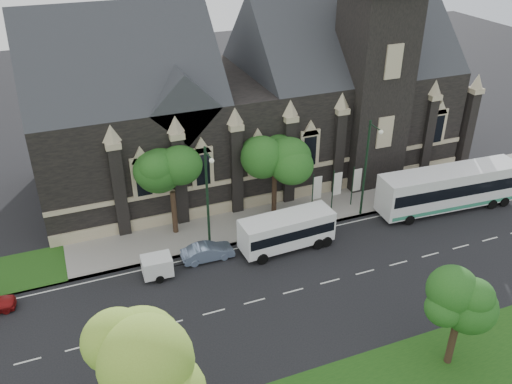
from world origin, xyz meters
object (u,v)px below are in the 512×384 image
shuttle_bus (287,230)px  sedan (208,252)px  tree_walk_left (173,171)px  banner_flag_left (316,190)px  banner_flag_center (336,186)px  tour_coach (449,188)px  tree_walk_right (276,152)px  box_trailer (157,266)px  street_lamp_near (367,164)px  tree_park_near (147,359)px  banner_flag_right (355,182)px  street_lamp_mid (208,195)px  tree_park_east (462,301)px

shuttle_bus → sedan: (-6.38, 0.83, -1.02)m
tree_walk_left → banner_flag_left: size_ratio=1.91×
tree_walk_left → banner_flag_left: bearing=-8.0°
banner_flag_left → banner_flag_center: same height
sedan → tour_coach: bearing=-90.7°
tree_walk_right → box_trailer: size_ratio=2.44×
street_lamp_near → shuttle_bus: bearing=-166.8°
tree_park_near → banner_flag_center: tree_park_near is taller
banner_flag_left → banner_flag_right: same height
tree_park_near → tour_coach: (29.58, 14.25, -4.32)m
tree_park_near → shuttle_bus: 20.02m
street_lamp_near → shuttle_bus: (-8.20, -1.93, -3.42)m
street_lamp_mid → sedan: 4.61m
banner_flag_left → box_trailer: bearing=-166.1°
banner_flag_center → tree_park_east: bearing=-96.6°
shuttle_bus → banner_flag_center: bearing=28.1°
tree_park_east → sedan: tree_park_east is taller
sedan → street_lamp_mid: bearing=-26.8°
banner_flag_left → banner_flag_right: 4.00m
street_lamp_mid → shuttle_bus: street_lamp_mid is taller
tree_park_east → shuttle_bus: (-4.37, 14.49, -2.92)m
tree_park_near → tree_walk_right: 24.58m
tree_park_near → banner_flag_left: bearing=44.5°
banner_flag_right → box_trailer: banner_flag_right is taller
street_lamp_near → banner_flag_left: (-3.71, 1.91, -2.73)m
tree_park_near → street_lamp_mid: bearing=63.9°
street_lamp_mid → box_trailer: size_ratio=2.81×
tree_park_near → sedan: tree_park_near is taller
street_lamp_mid → tour_coach: street_lamp_mid is taller
street_lamp_near → shuttle_bus: 9.09m
tree_walk_left → banner_flag_center: 14.58m
tree_walk_right → banner_flag_center: size_ratio=1.95×
tree_walk_left → box_trailer: tree_walk_left is taller
street_lamp_mid → box_trailer: 6.51m
tree_park_east → banner_flag_left: 18.46m
tree_walk_right → banner_flag_center: (5.08, -1.71, -3.43)m
tree_park_east → shuttle_bus: size_ratio=0.81×
tree_park_east → banner_flag_left: (0.11, 18.32, -2.24)m
tree_walk_left → banner_flag_center: (14.08, -1.70, -3.35)m
street_lamp_near → sedan: 15.27m
tree_park_near → street_lamp_mid: size_ratio=0.95×
street_lamp_mid → banner_flag_center: street_lamp_mid is taller
banner_flag_left → tour_coach: banner_flag_left is taller
tree_park_east → tree_walk_right: tree_walk_right is taller
banner_flag_center → box_trailer: size_ratio=1.25×
tree_walk_right → street_lamp_mid: size_ratio=0.87×
street_lamp_mid → shuttle_bus: size_ratio=1.17×
banner_flag_left → banner_flag_center: bearing=0.0°
tree_walk_right → banner_flag_right: bearing=-13.6°
tree_walk_right → tour_coach: 15.95m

